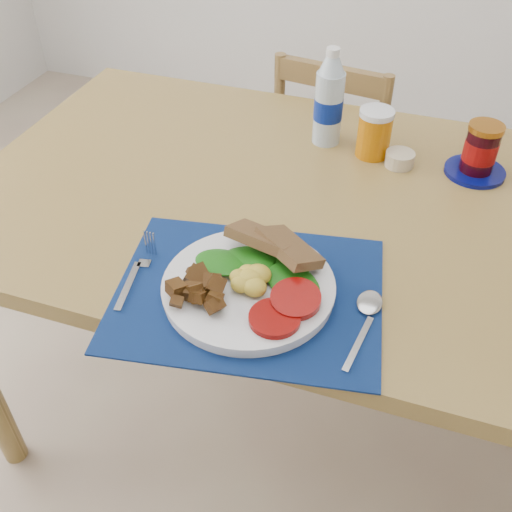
{
  "coord_description": "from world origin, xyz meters",
  "views": [
    {
      "loc": [
        0.27,
        -0.82,
        1.48
      ],
      "look_at": [
        0.01,
        -0.07,
        0.8
      ],
      "focal_mm": 42.0,
      "sensor_mm": 36.0,
      "label": 1
    }
  ],
  "objects": [
    {
      "name": "ground",
      "position": [
        0.0,
        0.0,
        0.0
      ],
      "size": [
        4.0,
        4.0,
        0.0
      ],
      "primitive_type": "plane",
      "color": "gray",
      "rests_on": "ground"
    },
    {
      "name": "table",
      "position": [
        0.0,
        0.2,
        0.67
      ],
      "size": [
        1.4,
        0.9,
        0.75
      ],
      "color": "brown",
      "rests_on": "ground"
    },
    {
      "name": "chair_far",
      "position": [
        -0.03,
        0.81,
        0.52
      ],
      "size": [
        0.42,
        0.4,
        1.0
      ],
      "rotation": [
        0.0,
        0.0,
        3.0
      ],
      "color": "brown",
      "rests_on": "ground"
    },
    {
      "name": "placemat",
      "position": [
        0.01,
        -0.11,
        0.75
      ],
      "size": [
        0.51,
        0.43,
        0.0
      ],
      "primitive_type": "cube",
      "rotation": [
        0.0,
        0.0,
        0.16
      ],
      "color": "black",
      "rests_on": "table"
    },
    {
      "name": "breakfast_plate",
      "position": [
        0.01,
        -0.12,
        0.77
      ],
      "size": [
        0.3,
        0.3,
        0.07
      ],
      "rotation": [
        0.0,
        0.0,
        -0.38
      ],
      "color": "silver",
      "rests_on": "placemat"
    },
    {
      "name": "fork",
      "position": [
        -0.19,
        -0.13,
        0.76
      ],
      "size": [
        0.04,
        0.18,
        0.0
      ],
      "rotation": [
        0.0,
        0.0,
        0.19
      ],
      "color": "#B2B5BA",
      "rests_on": "placemat"
    },
    {
      "name": "spoon",
      "position": [
        0.22,
        -0.1,
        0.76
      ],
      "size": [
        0.04,
        0.19,
        0.01
      ],
      "rotation": [
        0.0,
        0.0,
        -0.14
      ],
      "color": "#B2B5BA",
      "rests_on": "placemat"
    },
    {
      "name": "water_bottle",
      "position": [
        0.01,
        0.44,
        0.85
      ],
      "size": [
        0.07,
        0.07,
        0.23
      ],
      "color": "#ADBFCC",
      "rests_on": "table"
    },
    {
      "name": "juice_glass",
      "position": [
        0.13,
        0.42,
        0.8
      ],
      "size": [
        0.08,
        0.08,
        0.11
      ],
      "primitive_type": "cylinder",
      "color": "#B86204",
      "rests_on": "table"
    },
    {
      "name": "ramekin",
      "position": [
        0.2,
        0.39,
        0.77
      ],
      "size": [
        0.07,
        0.07,
        0.03
      ],
      "primitive_type": "cylinder",
      "color": "#BDAC8B",
      "rests_on": "table"
    },
    {
      "name": "jam_on_saucer",
      "position": [
        0.36,
        0.41,
        0.8
      ],
      "size": [
        0.13,
        0.13,
        0.12
      ],
      "color": "#050B58",
      "rests_on": "table"
    }
  ]
}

